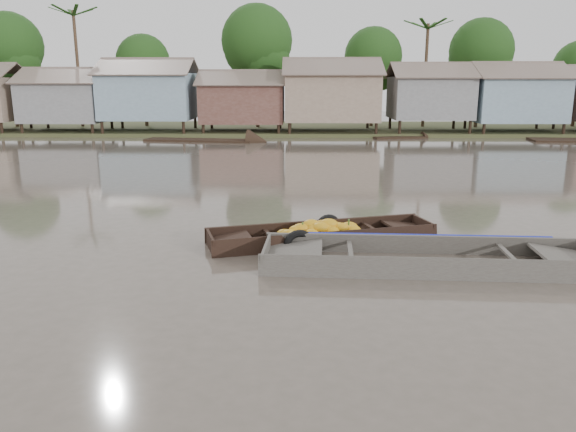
{
  "coord_description": "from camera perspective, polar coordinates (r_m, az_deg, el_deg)",
  "views": [
    {
      "loc": [
        0.01,
        -11.37,
        3.88
      ],
      "look_at": [
        -0.18,
        1.24,
        0.8
      ],
      "focal_mm": 35.0,
      "sensor_mm": 36.0,
      "label": 1
    }
  ],
  "objects": [
    {
      "name": "ground",
      "position": [
        12.01,
        0.75,
        -5.12
      ],
      "size": [
        120.0,
        120.0,
        0.0
      ],
      "primitive_type": "plane",
      "color": "#51493E",
      "rests_on": "ground"
    },
    {
      "name": "viewer_boat",
      "position": [
        12.41,
        14.16,
        -4.68
      ],
      "size": [
        7.21,
        2.24,
        0.57
      ],
      "rotation": [
        0.0,
        0.0,
        -0.05
      ],
      "color": "#3F3935",
      "rests_on": "ground"
    },
    {
      "name": "riverbank",
      "position": [
        43.35,
        4.94,
        12.6
      ],
      "size": [
        120.0,
        12.47,
        10.22
      ],
      "color": "#384723",
      "rests_on": "ground"
    },
    {
      "name": "distant_boats",
      "position": [
        36.98,
        21.86,
        6.64
      ],
      "size": [
        35.59,
        16.14,
        0.35
      ],
      "color": "black",
      "rests_on": "ground"
    },
    {
      "name": "banana_boat",
      "position": [
        13.76,
        3.19,
        -2.0
      ],
      "size": [
        5.75,
        2.85,
        0.79
      ],
      "rotation": [
        0.0,
        0.0,
        0.28
      ],
      "color": "black",
      "rests_on": "ground"
    }
  ]
}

